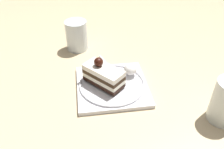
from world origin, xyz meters
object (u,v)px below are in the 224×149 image
cake_slice (103,75)px  fork (108,65)px  whipped_cream_dollop (130,69)px  drink_glass_near (77,37)px  dessert_plate (112,85)px

cake_slice → fork: cake_slice is taller
fork → whipped_cream_dollop: bearing=138.8°
fork → drink_glass_near: drink_glass_near is taller
cake_slice → whipped_cream_dollop: 0.09m
dessert_plate → fork: (-0.00, -0.09, 0.01)m
fork → drink_glass_near: 0.18m
cake_slice → whipped_cream_dollop: size_ratio=3.15×
dessert_plate → whipped_cream_dollop: (-0.06, -0.03, 0.03)m
dessert_plate → fork: 0.09m
dessert_plate → whipped_cream_dollop: whipped_cream_dollop is taller
whipped_cream_dollop → drink_glass_near: 0.26m
cake_slice → whipped_cream_dollop: cake_slice is taller
dessert_plate → fork: bearing=-91.3°
cake_slice → whipped_cream_dollop: bearing=-162.3°
drink_glass_near → dessert_plate: bearing=109.2°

